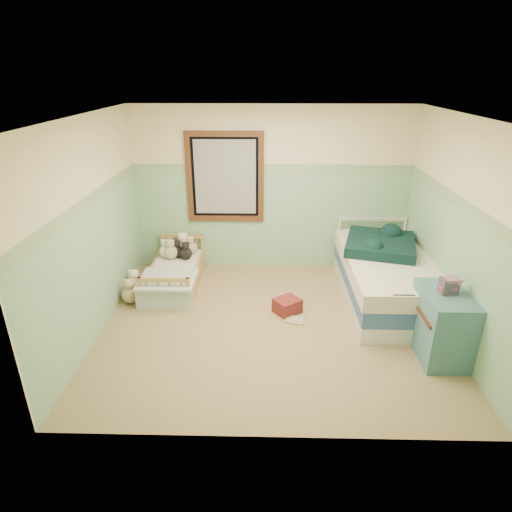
{
  "coord_description": "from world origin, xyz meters",
  "views": [
    {
      "loc": [
        -0.08,
        -4.62,
        2.94
      ],
      "look_at": [
        -0.2,
        0.35,
        0.79
      ],
      "focal_mm": 30.27,
      "sensor_mm": 36.0,
      "label": 1
    }
  ],
  "objects_px": {
    "toddler_bed_frame": "(175,280)",
    "red_pillow": "(287,306)",
    "floor_book": "(295,320)",
    "plush_floor_cream": "(135,284)",
    "dresser": "(442,325)",
    "plush_floor_tan": "(131,294)",
    "twin_bed_frame": "(384,294)"
  },
  "relations": [
    {
      "from": "toddler_bed_frame",
      "to": "plush_floor_tan",
      "type": "height_order",
      "value": "plush_floor_tan"
    },
    {
      "from": "toddler_bed_frame",
      "to": "dresser",
      "type": "xyz_separation_m",
      "value": [
        3.27,
        -1.61,
        0.29
      ]
    },
    {
      "from": "toddler_bed_frame",
      "to": "plush_floor_tan",
      "type": "distance_m",
      "value": 0.73
    },
    {
      "from": "red_pillow",
      "to": "floor_book",
      "type": "relative_size",
      "value": 1.31
    },
    {
      "from": "toddler_bed_frame",
      "to": "floor_book",
      "type": "distance_m",
      "value": 1.96
    },
    {
      "from": "twin_bed_frame",
      "to": "dresser",
      "type": "xyz_separation_m",
      "value": [
        0.3,
        -1.2,
        0.27
      ]
    },
    {
      "from": "plush_floor_tan",
      "to": "dresser",
      "type": "bearing_deg",
      "value": -16.0
    },
    {
      "from": "toddler_bed_frame",
      "to": "red_pillow",
      "type": "relative_size",
      "value": 4.51
    },
    {
      "from": "toddler_bed_frame",
      "to": "dresser",
      "type": "distance_m",
      "value": 3.65
    },
    {
      "from": "plush_floor_cream",
      "to": "dresser",
      "type": "bearing_deg",
      "value": -20.18
    },
    {
      "from": "plush_floor_tan",
      "to": "twin_bed_frame",
      "type": "bearing_deg",
      "value": 1.91
    },
    {
      "from": "red_pillow",
      "to": "twin_bed_frame",
      "type": "bearing_deg",
      "value": 13.66
    },
    {
      "from": "plush_floor_cream",
      "to": "plush_floor_tan",
      "type": "distance_m",
      "value": 0.32
    },
    {
      "from": "plush_floor_cream",
      "to": "floor_book",
      "type": "distance_m",
      "value": 2.37
    },
    {
      "from": "twin_bed_frame",
      "to": "plush_floor_cream",
      "type": "bearing_deg",
      "value": 176.72
    },
    {
      "from": "plush_floor_cream",
      "to": "red_pillow",
      "type": "bearing_deg",
      "value": -13.71
    },
    {
      "from": "twin_bed_frame",
      "to": "floor_book",
      "type": "height_order",
      "value": "twin_bed_frame"
    },
    {
      "from": "plush_floor_tan",
      "to": "red_pillow",
      "type": "distance_m",
      "value": 2.14
    },
    {
      "from": "dresser",
      "to": "toddler_bed_frame",
      "type": "bearing_deg",
      "value": 153.77
    },
    {
      "from": "dresser",
      "to": "floor_book",
      "type": "distance_m",
      "value": 1.73
    },
    {
      "from": "toddler_bed_frame",
      "to": "red_pillow",
      "type": "distance_m",
      "value": 1.78
    },
    {
      "from": "toddler_bed_frame",
      "to": "plush_floor_tan",
      "type": "xyz_separation_m",
      "value": [
        -0.5,
        -0.53,
        0.03
      ]
    },
    {
      "from": "toddler_bed_frame",
      "to": "twin_bed_frame",
      "type": "relative_size",
      "value": 0.66
    },
    {
      "from": "plush_floor_tan",
      "to": "floor_book",
      "type": "height_order",
      "value": "plush_floor_tan"
    },
    {
      "from": "toddler_bed_frame",
      "to": "plush_floor_cream",
      "type": "xyz_separation_m",
      "value": [
        -0.53,
        -0.21,
        0.03
      ]
    },
    {
      "from": "red_pillow",
      "to": "dresser",
      "type": "bearing_deg",
      "value": -27.93
    },
    {
      "from": "twin_bed_frame",
      "to": "dresser",
      "type": "bearing_deg",
      "value": -75.92
    },
    {
      "from": "dresser",
      "to": "red_pillow",
      "type": "relative_size",
      "value": 2.48
    },
    {
      "from": "plush_floor_cream",
      "to": "twin_bed_frame",
      "type": "distance_m",
      "value": 3.51
    },
    {
      "from": "twin_bed_frame",
      "to": "plush_floor_tan",
      "type": "bearing_deg",
      "value": -178.09
    },
    {
      "from": "dresser",
      "to": "floor_book",
      "type": "relative_size",
      "value": 3.24
    },
    {
      "from": "toddler_bed_frame",
      "to": "floor_book",
      "type": "bearing_deg",
      "value": -29.05
    }
  ]
}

